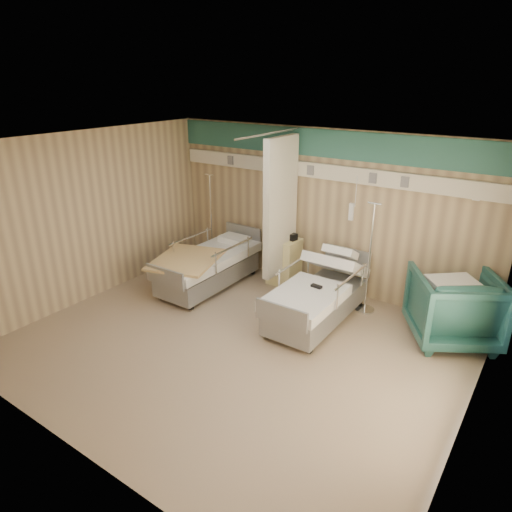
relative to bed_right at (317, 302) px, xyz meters
The scene contains 13 objects.
ground 1.47m from the bed_right, 114.78° to the right, with size 6.00×5.00×0.00m, color tan.
room_walls 1.97m from the bed_right, 121.10° to the right, with size 6.04×5.04×2.82m.
bed_right is the anchor object (origin of this frame).
bed_left 2.20m from the bed_right, behind, with size 1.00×2.16×0.63m, color silver, non-canonical shape.
bedside_cabinet 1.46m from the bed_right, 141.95° to the left, with size 0.50×0.48×0.85m, color #EEE195.
visitor_armchair 1.96m from the bed_right, 17.97° to the left, with size 1.12×1.15×1.04m, color #21534D.
waffle_blanket 2.05m from the bed_right, 16.84° to the left, with size 0.65×0.57×0.07m, color white.
iv_stand_right 0.89m from the bed_right, 55.84° to the left, with size 0.32×0.32×1.82m.
iv_stand_left 3.09m from the bed_right, 161.50° to the left, with size 0.32×0.32×1.81m.
call_remote 0.36m from the bed_right, 73.24° to the right, with size 0.17×0.07×0.04m, color black.
tan_blanket 2.36m from the bed_right, 168.59° to the right, with size 1.00×1.26×0.04m, color tan.
toiletry_bag 1.55m from the bed_right, 137.93° to the left, with size 0.22×0.14×0.12m, color black.
white_cup 1.67m from the bed_right, 143.43° to the left, with size 0.08×0.08×0.12m, color white.
Camera 1 is at (3.41, -4.43, 3.59)m, focal length 32.00 mm.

